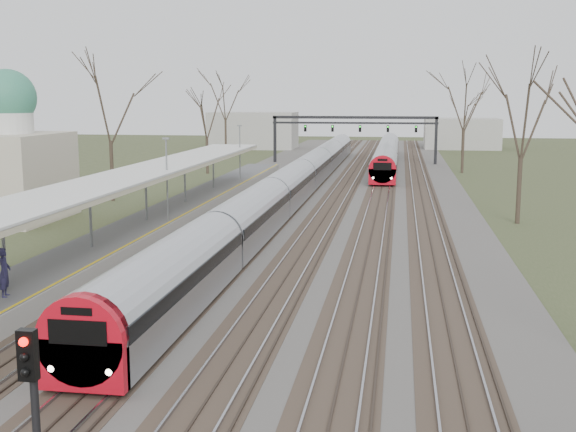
% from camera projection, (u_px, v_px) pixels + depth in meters
% --- Properties ---
extents(track_bed, '(24.00, 160.00, 0.22)m').
position_uv_depth(track_bed, '(332.00, 194.00, 63.13)').
color(track_bed, '#474442').
rests_on(track_bed, ground).
extents(platform, '(3.50, 69.00, 1.00)m').
position_uv_depth(platform, '(165.00, 219.00, 47.41)').
color(platform, '#9E9B93').
rests_on(platform, ground).
extents(canopy, '(4.10, 50.00, 3.11)m').
position_uv_depth(canopy, '(139.00, 174.00, 42.46)').
color(canopy, slate).
rests_on(canopy, platform).
extents(signal_gantry, '(21.00, 0.59, 6.08)m').
position_uv_depth(signal_gantry, '(355.00, 125.00, 91.57)').
color(signal_gantry, black).
rests_on(signal_gantry, ground).
extents(tree_west_far, '(5.50, 5.50, 11.33)m').
position_uv_depth(tree_west_far, '(109.00, 102.00, 57.64)').
color(tree_west_far, '#2D231C').
rests_on(tree_west_far, ground).
extents(tree_east_far, '(5.00, 5.00, 10.30)m').
position_uv_depth(tree_east_far, '(523.00, 115.00, 47.19)').
color(tree_east_far, '#2D231C').
rests_on(tree_east_far, ground).
extents(train_near, '(2.62, 90.21, 3.05)m').
position_uv_depth(train_near, '(301.00, 177.00, 63.63)').
color(train_near, '#A7AAB1').
rests_on(train_near, ground).
extents(train_far, '(2.62, 45.21, 3.05)m').
position_uv_depth(train_far, '(387.00, 154.00, 89.23)').
color(train_far, '#A7AAB1').
rests_on(train_far, ground).
extents(passenger, '(0.64, 0.79, 1.89)m').
position_uv_depth(passenger, '(4.00, 272.00, 26.94)').
color(passenger, '#2C2951').
rests_on(passenger, platform).
extents(signal_post, '(0.35, 0.45, 4.10)m').
position_uv_depth(signal_post, '(33.00, 397.00, 13.86)').
color(signal_post, black).
rests_on(signal_post, ground).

